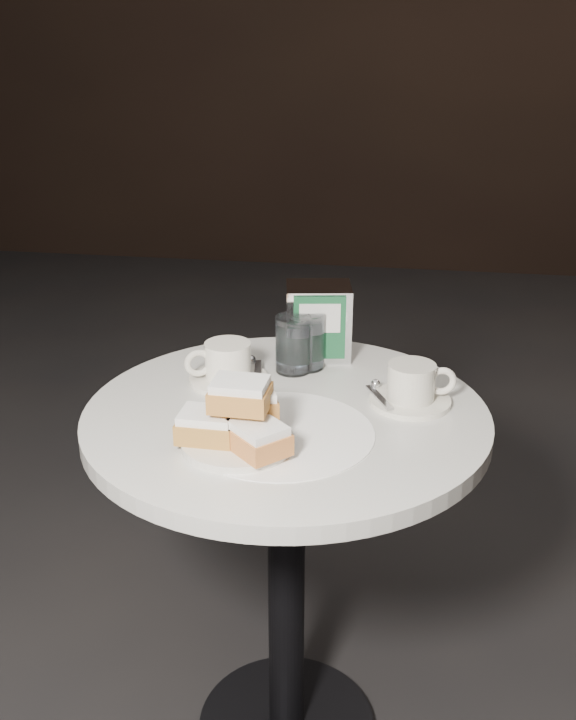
% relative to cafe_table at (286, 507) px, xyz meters
% --- Properties ---
extents(cafe_table, '(0.70, 0.70, 0.74)m').
position_rel_cafe_table_xyz_m(cafe_table, '(0.00, 0.00, 0.00)').
color(cafe_table, black).
rests_on(cafe_table, ground).
extents(sugar_spill, '(0.39, 0.39, 0.00)m').
position_rel_cafe_table_xyz_m(sugar_spill, '(0.00, -0.09, 0.20)').
color(sugar_spill, white).
rests_on(sugar_spill, cafe_table).
extents(beignet_plate, '(0.23, 0.23, 0.12)m').
position_rel_cafe_table_xyz_m(beignet_plate, '(-0.05, -0.14, 0.24)').
color(beignet_plate, silver).
rests_on(beignet_plate, cafe_table).
extents(coffee_cup_left, '(0.19, 0.19, 0.08)m').
position_rel_cafe_table_xyz_m(coffee_cup_left, '(-0.13, 0.10, 0.23)').
color(coffee_cup_left, white).
rests_on(coffee_cup_left, cafe_table).
extents(coffee_cup_right, '(0.17, 0.17, 0.07)m').
position_rel_cafe_table_xyz_m(coffee_cup_right, '(0.21, 0.06, 0.23)').
color(coffee_cup_right, silver).
rests_on(coffee_cup_right, cafe_table).
extents(water_glass_left, '(0.07, 0.07, 0.11)m').
position_rel_cafe_table_xyz_m(water_glass_left, '(-0.01, 0.17, 0.25)').
color(water_glass_left, white).
rests_on(water_glass_left, cafe_table).
extents(water_glass_right, '(0.08, 0.08, 0.11)m').
position_rel_cafe_table_xyz_m(water_glass_right, '(0.01, 0.19, 0.25)').
color(water_glass_right, silver).
rests_on(water_glass_right, cafe_table).
extents(napkin_dispenser, '(0.14, 0.12, 0.15)m').
position_rel_cafe_table_xyz_m(napkin_dispenser, '(0.02, 0.25, 0.27)').
color(napkin_dispenser, white).
rests_on(napkin_dispenser, cafe_table).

